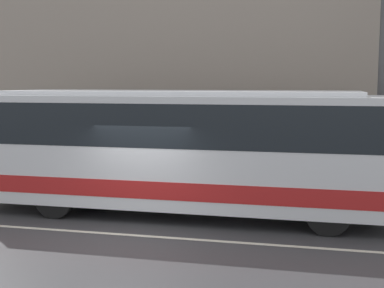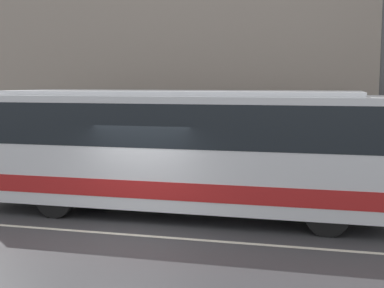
% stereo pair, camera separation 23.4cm
% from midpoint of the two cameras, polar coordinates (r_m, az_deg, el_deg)
% --- Properties ---
extents(ground_plane, '(60.00, 60.00, 0.00)m').
position_cam_midpoint_polar(ground_plane, '(12.83, -7.12, -9.62)').
color(ground_plane, '#38383A').
extents(sidewalk, '(60.00, 2.64, 0.13)m').
position_cam_midpoint_polar(sidewalk, '(17.75, -1.11, -4.75)').
color(sidewalk, '#A09E99').
rests_on(sidewalk, ground_plane).
extents(building_facade, '(60.00, 0.35, 10.13)m').
position_cam_midpoint_polar(building_facade, '(18.86, -0.02, 10.64)').
color(building_facade, gray).
rests_on(building_facade, ground_plane).
extents(lane_stripe, '(54.00, 0.14, 0.01)m').
position_cam_midpoint_polar(lane_stripe, '(12.83, -7.12, -9.61)').
color(lane_stripe, beige).
rests_on(lane_stripe, ground_plane).
extents(transit_bus, '(11.01, 2.62, 3.35)m').
position_cam_midpoint_polar(transit_bus, '(14.31, -1.82, -0.15)').
color(transit_bus, silver).
rests_on(transit_bus, ground_plane).
extents(pedestrian_waiting, '(0.36, 0.36, 1.64)m').
position_cam_midpoint_polar(pedestrian_waiting, '(18.10, 4.85, -1.89)').
color(pedestrian_waiting, '#333338').
rests_on(pedestrian_waiting, sidewalk).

